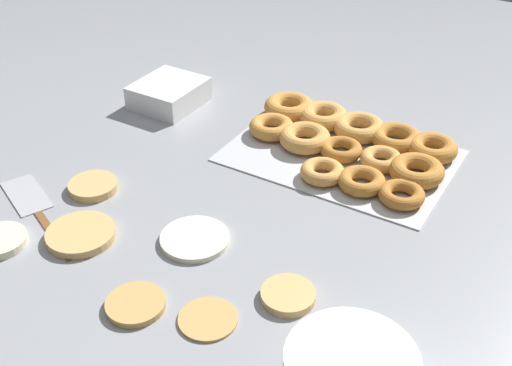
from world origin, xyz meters
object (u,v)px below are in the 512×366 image
pancake_1 (195,239)px  pancake_6 (0,241)px  pancake_0 (135,304)px  pancake_3 (81,234)px  pancake_2 (288,295)px  pancake_4 (208,318)px  pancake_5 (93,186)px  donut_tray (347,143)px  container_stack (169,94)px  spatula (32,203)px

pancake_1 → pancake_6: size_ratio=1.30×
pancake_0 → pancake_3: 0.20m
pancake_1 → pancake_2: bearing=169.3°
pancake_1 → pancake_6: pancake_6 is taller
pancake_0 → pancake_4: (-0.11, -0.03, -0.00)m
pancake_2 → pancake_3: 0.38m
pancake_5 → donut_tray: size_ratio=0.20×
pancake_0 → pancake_6: pancake_6 is taller
pancake_0 → pancake_4: 0.11m
pancake_2 → container_stack: 0.70m
pancake_4 → container_stack: size_ratio=0.58×
pancake_4 → spatula: bearing=-9.1°
pancake_0 → pancake_6: 0.29m
container_stack → pancake_0: bearing=123.1°
pancake_2 → pancake_6: pancake_6 is taller
pancake_0 → pancake_3: size_ratio=0.77×
pancake_2 → pancake_4: 0.13m
pancake_2 → pancake_5: size_ratio=0.92×
pancake_5 → donut_tray: donut_tray is taller
pancake_0 → container_stack: size_ratio=0.59×
pancake_0 → pancake_5: 0.34m
pancake_2 → pancake_5: pancake_5 is taller
pancake_5 → pancake_6: size_ratio=1.01×
donut_tray → pancake_3: bearing=61.5°
pancake_3 → container_stack: container_stack is taller
pancake_5 → spatula: (0.07, 0.09, -0.01)m
pancake_4 → spatula: 0.45m
donut_tray → container_stack: size_ratio=2.95×
pancake_0 → pancake_1: (0.01, -0.17, -0.00)m
pancake_2 → donut_tray: bearing=-76.9°
pancake_0 → pancake_4: pancake_0 is taller
pancake_0 → pancake_5: (0.27, -0.20, 0.00)m
container_stack → spatula: size_ratio=0.55×
pancake_0 → pancake_2: bearing=-144.4°
pancake_3 → pancake_0: bearing=157.1°
pancake_2 → pancake_0: bearing=35.6°
pancake_5 → pancake_3: bearing=124.9°
pancake_0 → pancake_5: pancake_5 is taller
pancake_3 → pancake_6: 0.14m
pancake_3 → pancake_4: size_ratio=1.33×
spatula → pancake_0: bearing=-173.2°
pancake_2 → container_stack: size_ratio=0.55×
pancake_0 → pancake_6: bearing=0.9°
spatula → donut_tray: bearing=-107.4°
pancake_0 → container_stack: container_stack is taller
pancake_6 → pancake_4: bearing=-174.5°
pancake_0 → pancake_6: size_ratio=0.99×
pancake_3 → pancake_6: (0.11, 0.08, -0.00)m
pancake_2 → pancake_3: size_ratio=0.72×
pancake_3 → donut_tray: size_ratio=0.26×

